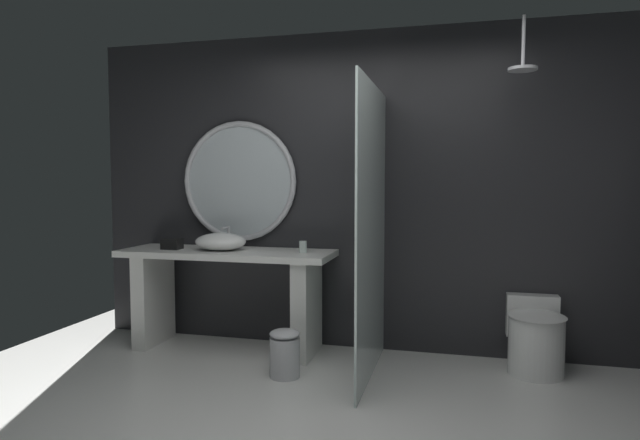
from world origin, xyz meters
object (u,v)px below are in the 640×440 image
rain_shower_head (523,63)px  waste_bin (285,353)px  round_wall_mirror (239,181)px  toilet (535,337)px  tissue_box (172,244)px  tumbler_cup (303,247)px  vessel_sink (221,242)px

rain_shower_head → waste_bin: (-1.58, -0.36, -2.01)m
round_wall_mirror → rain_shower_head: (2.24, -0.41, 0.80)m
rain_shower_head → waste_bin: bearing=-167.2°
rain_shower_head → toilet: rain_shower_head is taller
tissue_box → round_wall_mirror: 0.77m
tissue_box → waste_bin: bearing=-21.8°
tumbler_cup → round_wall_mirror: round_wall_mirror is taller
tissue_box → rain_shower_head: bearing=-2.0°
toilet → round_wall_mirror: bearing=174.9°
round_wall_mirror → toilet: size_ratio=1.79×
vessel_sink → tumbler_cup: size_ratio=4.55×
vessel_sink → tumbler_cup: bearing=2.5°
tumbler_cup → rain_shower_head: rain_shower_head is taller
tumbler_cup → round_wall_mirror: (-0.65, 0.25, 0.52)m
rain_shower_head → tissue_box: bearing=178.0°
tumbler_cup → rain_shower_head: 2.07m
toilet → tumbler_cup: bearing=-178.6°
tumbler_cup → toilet: size_ratio=0.16×
tissue_box → round_wall_mirror: round_wall_mirror is taller
tumbler_cup → rain_shower_head: bearing=-5.6°
tumbler_cup → toilet: tumbler_cup is taller
toilet → vessel_sink: bearing=-178.3°
vessel_sink → tissue_box: 0.43m
vessel_sink → rain_shower_head: rain_shower_head is taller
waste_bin → vessel_sink: bearing=145.5°
rain_shower_head → waste_bin: size_ratio=1.07×
vessel_sink → waste_bin: 1.12m
vessel_sink → toilet: 2.52m
tissue_box → toilet: (2.86, 0.10, -0.61)m
rain_shower_head → waste_bin: rain_shower_head is taller
round_wall_mirror → waste_bin: 1.58m
vessel_sink → tissue_box: size_ratio=2.82×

